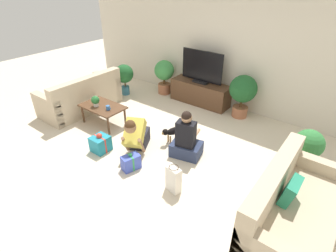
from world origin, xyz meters
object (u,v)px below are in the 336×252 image
(coffee_table, at_px, (103,108))
(gift_bag_a, at_px, (173,179))
(person_sitting, at_px, (186,140))
(dog, at_px, (172,132))
(sofa_right, at_px, (291,211))
(mug, at_px, (108,108))
(tv, at_px, (202,69))
(tv_console, at_px, (200,93))
(potted_plant_back_right, at_px, (243,92))
(potted_plant_back_left, at_px, (164,74))
(person_kneeling, at_px, (136,135))
(sofa_left, at_px, (82,98))
(potted_plant_corner_right, at_px, (307,148))
(gift_box_a, at_px, (100,143))
(tabletop_plant, at_px, (95,101))
(potted_plant_corner_left, at_px, (124,75))
(gift_box_b, at_px, (131,162))

(coffee_table, xyz_separation_m, gift_bag_a, (2.36, -0.70, -0.16))
(person_sitting, xyz_separation_m, dog, (-0.46, 0.19, -0.09))
(sofa_right, height_order, mug, sofa_right)
(coffee_table, xyz_separation_m, tv, (1.07, 2.14, 0.50))
(tv_console, xyz_separation_m, potted_plant_back_right, (1.08, -0.05, 0.33))
(potted_plant_back_left, bearing_deg, mug, -83.45)
(person_kneeling, bearing_deg, sofa_right, -28.50)
(gift_bag_a, relative_size, mug, 3.67)
(mug, bearing_deg, sofa_left, 170.81)
(gift_bag_a, xyz_separation_m, mug, (-2.13, 0.66, 0.26))
(potted_plant_back_left, bearing_deg, tv_console, 2.65)
(potted_plant_corner_right, xyz_separation_m, gift_bag_a, (-1.40, -1.60, -0.26))
(sofa_left, bearing_deg, coffee_table, 81.10)
(gift_box_a, bearing_deg, sofa_right, 6.01)
(potted_plant_back_right, distance_m, tabletop_plant, 3.13)
(sofa_right, height_order, potted_plant_back_left, potted_plant_back_left)
(tv, bearing_deg, tabletop_plant, -117.61)
(mug, bearing_deg, potted_plant_corner_left, 125.01)
(potted_plant_back_right, relative_size, mug, 8.00)
(potted_plant_back_right, xyz_separation_m, person_kneeling, (-0.91, -2.39, -0.26))
(potted_plant_corner_right, height_order, person_sitting, person_sitting)
(person_kneeling, xyz_separation_m, tabletop_plant, (-1.33, 0.21, 0.20))
(sofa_right, xyz_separation_m, tv_console, (-2.84, 2.50, -0.03))
(potted_plant_corner_left, height_order, person_kneeling, potted_plant_corner_left)
(tv, height_order, potted_plant_corner_left, tv)
(gift_box_a, distance_m, gift_bag_a, 1.65)
(potted_plant_back_left, distance_m, person_sitting, 2.83)
(sofa_right, distance_m, gift_bag_a, 1.59)
(sofa_right, bearing_deg, tabletop_plant, 86.16)
(dog, distance_m, tabletop_plant, 1.74)
(tv_console, bearing_deg, tabletop_plant, -117.61)
(potted_plant_back_left, bearing_deg, potted_plant_corner_right, -17.51)
(tv_console, height_order, potted_plant_corner_right, potted_plant_corner_right)
(person_sitting, bearing_deg, dog, -36.37)
(gift_box_a, height_order, gift_box_b, gift_box_a)
(coffee_table, distance_m, gift_bag_a, 2.47)
(tv, bearing_deg, potted_plant_corner_right, -24.75)
(person_sitting, bearing_deg, potted_plant_back_right, -107.37)
(gift_box_a, relative_size, tabletop_plant, 1.63)
(potted_plant_corner_left, bearing_deg, tabletop_plant, -65.29)
(gift_box_b, xyz_separation_m, mug, (-1.28, 0.68, 0.34))
(gift_bag_a, bearing_deg, gift_box_b, -178.29)
(sofa_right, relative_size, person_kneeling, 2.22)
(dog, relative_size, gift_bag_a, 1.03)
(potted_plant_corner_right, xyz_separation_m, potted_plant_back_left, (-3.77, 1.19, 0.08))
(potted_plant_back_left, xyz_separation_m, tabletop_plant, (-0.08, -2.18, 0.00))
(person_sitting, bearing_deg, person_kneeling, 15.16)
(person_sitting, distance_m, gift_box_b, 1.01)
(sofa_right, relative_size, tv_console, 1.24)
(coffee_table, xyz_separation_m, dog, (1.56, 0.33, -0.15))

